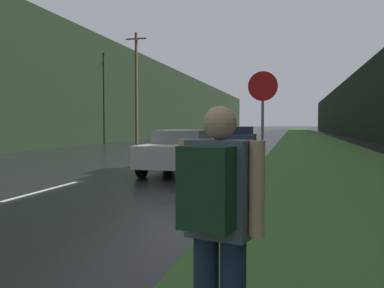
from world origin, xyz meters
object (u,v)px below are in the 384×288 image
Objects in this scene: car_passing_near at (181,151)px; car_passing_far at (240,137)px; stop_sign at (263,115)px; hitchhiker_with_backpack at (217,221)px.

car_passing_near is 1.03× the size of car_passing_far.
car_passing_far reaches higher than car_passing_near.
stop_sign is 1.70× the size of hitchhiker_with_backpack.
hitchhiker_with_backpack reaches higher than car_passing_far.
hitchhiker_with_backpack reaches higher than car_passing_near.
car_passing_far is (-2.85, 17.89, -1.14)m from stop_sign.
car_passing_near is (-3.14, 10.44, -0.26)m from hitchhiker_with_backpack.
stop_sign reaches higher than car_passing_near.
stop_sign is at bearing 105.86° from hitchhiker_with_backpack.
stop_sign is at bearing 99.04° from car_passing_far.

